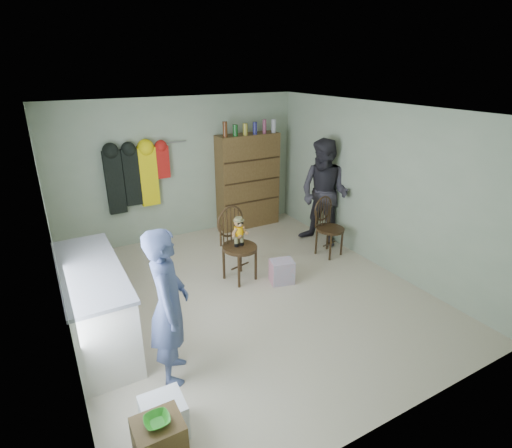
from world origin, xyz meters
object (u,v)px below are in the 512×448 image
counter (96,304)px  chair_front (237,239)px  chair_far (328,224)px  dresser (248,181)px

counter → chair_front: bearing=13.7°
counter → chair_far: size_ratio=1.87×
chair_far → chair_front: bearing=169.1°
counter → chair_front: size_ratio=1.67×
chair_far → dresser: 1.90m
counter → dresser: bearing=35.7°
counter → dresser: size_ratio=0.90×
chair_front → dresser: size_ratio=0.54×
chair_front → counter: bearing=179.5°
counter → chair_far: (3.74, 0.51, 0.06)m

